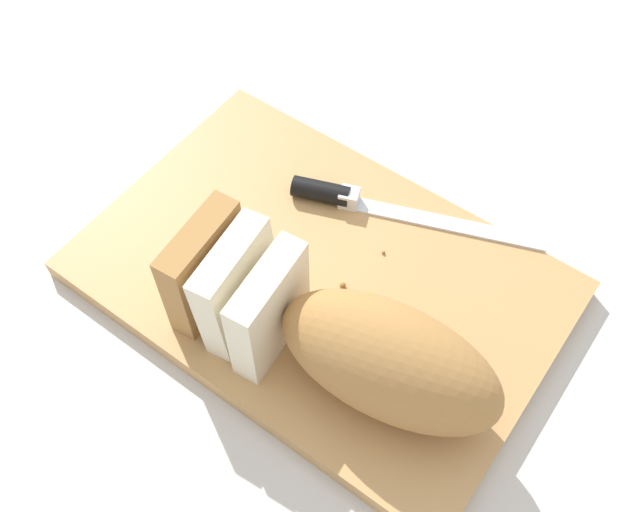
# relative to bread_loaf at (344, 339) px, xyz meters

# --- Properties ---
(ground_plane) EXTENTS (3.00, 3.00, 0.00)m
(ground_plane) POSITION_rel_bread_loaf_xyz_m (0.08, -0.07, -0.08)
(ground_plane) COLOR beige
(cutting_board) EXTENTS (0.46, 0.31, 0.02)m
(cutting_board) POSITION_rel_bread_loaf_xyz_m (0.08, -0.07, -0.07)
(cutting_board) COLOR tan
(cutting_board) RESTS_ON ground_plane
(bread_loaf) EXTENTS (0.31, 0.13, 0.11)m
(bread_loaf) POSITION_rel_bread_loaf_xyz_m (0.00, 0.00, 0.00)
(bread_loaf) COLOR #A8753D
(bread_loaf) RESTS_ON cutting_board
(bread_knife) EXTENTS (0.26, 0.11, 0.02)m
(bread_knife) POSITION_rel_bread_loaf_xyz_m (0.10, -0.16, -0.05)
(bread_knife) COLOR silver
(bread_knife) RESTS_ON cutting_board
(crumb_near_knife) EXTENTS (0.00, 0.00, 0.00)m
(crumb_near_knife) POSITION_rel_bread_loaf_xyz_m (0.04, -0.13, -0.05)
(crumb_near_knife) COLOR #996633
(crumb_near_knife) RESTS_ON cutting_board
(crumb_near_loaf) EXTENTS (0.01, 0.01, 0.01)m
(crumb_near_loaf) POSITION_rel_bread_loaf_xyz_m (0.05, -0.07, -0.05)
(crumb_near_loaf) COLOR #996633
(crumb_near_loaf) RESTS_ON cutting_board
(crumb_stray_left) EXTENTS (0.01, 0.01, 0.01)m
(crumb_stray_left) POSITION_rel_bread_loaf_xyz_m (0.13, -0.06, -0.05)
(crumb_stray_left) COLOR #996633
(crumb_stray_left) RESTS_ON cutting_board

